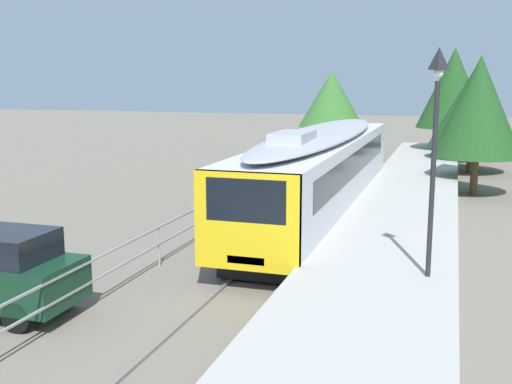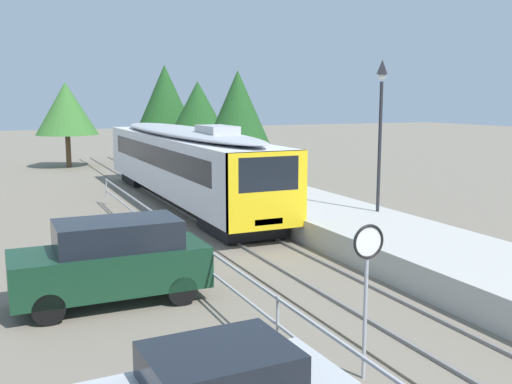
{
  "view_description": "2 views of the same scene",
  "coord_description": "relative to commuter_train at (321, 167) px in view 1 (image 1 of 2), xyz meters",
  "views": [
    {
      "loc": [
        4.9,
        4.8,
        5.54
      ],
      "look_at": [
        -1.0,
        23.31,
        2.0
      ],
      "focal_mm": 43.6,
      "sensor_mm": 36.0,
      "label": 1
    },
    {
      "loc": [
        -7.99,
        2.59,
        4.91
      ],
      "look_at": [
        0.0,
        20.31,
        1.8
      ],
      "focal_mm": 41.0,
      "sensor_mm": 36.0,
      "label": 2
    }
  ],
  "objects": [
    {
      "name": "ground_plane",
      "position": [
        -3.0,
        -6.6,
        -2.14
      ],
      "size": [
        160.0,
        160.0,
        0.0
      ],
      "primitive_type": "plane",
      "color": "slate"
    },
    {
      "name": "track_rails",
      "position": [
        0.0,
        -6.6,
        -2.11
      ],
      "size": [
        3.2,
        60.0,
        0.14
      ],
      "color": "slate",
      "rests_on": "ground"
    },
    {
      "name": "commuter_train",
      "position": [
        0.0,
        0.0,
        0.0
      ],
      "size": [
        2.82,
        18.81,
        3.74
      ],
      "color": "silver",
      "rests_on": "track_rails"
    },
    {
      "name": "station_platform",
      "position": [
        3.25,
        -6.6,
        -1.69
      ],
      "size": [
        3.9,
        60.0,
        0.9
      ],
      "primitive_type": "cube",
      "color": "#B7B5AD",
      "rests_on": "ground"
    },
    {
      "name": "platform_lamp_mid_platform",
      "position": [
        4.49,
        -8.98,
        2.48
      ],
      "size": [
        0.34,
        0.34,
        5.35
      ],
      "color": "#232328",
      "rests_on": "station_platform"
    },
    {
      "name": "tree_behind_carpark",
      "position": [
        5.89,
        15.16,
        1.76
      ],
      "size": [
        4.98,
        4.98,
        6.2
      ],
      "color": "brown",
      "rests_on": "ground"
    },
    {
      "name": "tree_behind_station_far",
      "position": [
        5.95,
        7.64,
        2.1
      ],
      "size": [
        4.22,
        4.22,
        6.65
      ],
      "color": "brown",
      "rests_on": "ground"
    },
    {
      "name": "tree_distant_left",
      "position": [
        4.72,
        19.79,
        2.8
      ],
      "size": [
        4.68,
        4.68,
        7.58
      ],
      "color": "brown",
      "rests_on": "ground"
    },
    {
      "name": "tree_distant_centre",
      "position": [
        -3.06,
        17.9,
        2.06
      ],
      "size": [
        4.39,
        4.39,
        6.08
      ],
      "color": "brown",
      "rests_on": "ground"
    }
  ]
}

